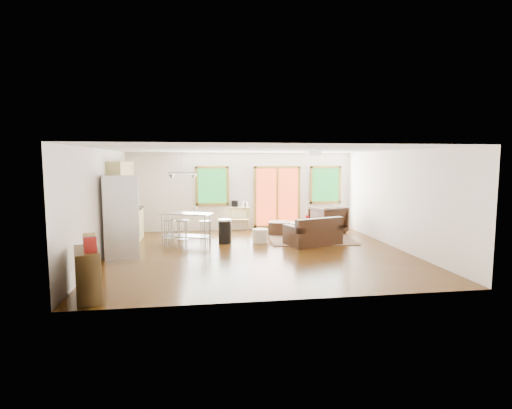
{
  "coord_description": "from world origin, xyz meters",
  "views": [
    {
      "loc": [
        -1.5,
        -9.81,
        2.31
      ],
      "look_at": [
        0.0,
        0.3,
        1.2
      ],
      "focal_mm": 28.0,
      "sensor_mm": 36.0,
      "label": 1
    }
  ],
  "objects": [
    {
      "name": "rug",
      "position": [
        1.82,
        1.46,
        0.01
      ],
      "size": [
        2.56,
        2.04,
        0.02
      ],
      "primitive_type": "cube",
      "rotation": [
        0.0,
        0.0,
        -0.08
      ],
      "color": "#4A5B3C",
      "rests_on": "floor"
    },
    {
      "name": "pouf",
      "position": [
        0.27,
        1.27,
        0.19
      ],
      "size": [
        0.58,
        0.58,
        0.39
      ],
      "primitive_type": "cylinder",
      "rotation": [
        0.0,
        0.0,
        0.41
      ],
      "color": "silver",
      "rests_on": "floor"
    },
    {
      "name": "vase",
      "position": [
        1.75,
        1.68,
        0.51
      ],
      "size": [
        0.18,
        0.19,
        0.3
      ],
      "rotation": [
        0.0,
        0.0,
        0.05
      ],
      "color": "silver",
      "rests_on": "coffee_table"
    },
    {
      "name": "right_wall",
      "position": [
        3.76,
        0.0,
        1.3
      ],
      "size": [
        0.02,
        7.0,
        2.6
      ],
      "primitive_type": "cube",
      "color": "white",
      "rests_on": "ground"
    },
    {
      "name": "coffee_table",
      "position": [
        1.84,
        2.01,
        0.37
      ],
      "size": [
        1.11,
        0.68,
        0.43
      ],
      "rotation": [
        0.0,
        0.0,
        -0.03
      ],
      "color": "#32230D",
      "rests_on": "floor"
    },
    {
      "name": "french_doors",
      "position": [
        1.2,
        3.46,
        1.1
      ],
      "size": [
        1.6,
        0.05,
        2.1
      ],
      "color": "#C4401D",
      "rests_on": "back_wall"
    },
    {
      "name": "back_wall",
      "position": [
        0.0,
        3.51,
        1.3
      ],
      "size": [
        7.5,
        0.02,
        2.6
      ],
      "primitive_type": "cube",
      "color": "white",
      "rests_on": "ground"
    },
    {
      "name": "refrigerator",
      "position": [
        -3.34,
        0.14,
        0.99
      ],
      "size": [
        0.94,
        0.92,
        1.98
      ],
      "rotation": [
        0.0,
        0.0,
        0.22
      ],
      "color": "#B7BABC",
      "rests_on": "floor"
    },
    {
      "name": "loveseat",
      "position": [
        1.68,
        0.74,
        0.31
      ],
      "size": [
        1.65,
        1.24,
        0.78
      ],
      "rotation": [
        0.0,
        0.0,
        0.31
      ],
      "color": "black",
      "rests_on": "floor"
    },
    {
      "name": "book",
      "position": [
        1.89,
        1.79,
        0.55
      ],
      "size": [
        0.22,
        0.1,
        0.3
      ],
      "primitive_type": "imported",
      "rotation": [
        0.0,
        0.0,
        0.31
      ],
      "color": "maroon",
      "rests_on": "coffee_table"
    },
    {
      "name": "front_wall",
      "position": [
        0.0,
        -3.51,
        1.3
      ],
      "size": [
        7.5,
        0.02,
        2.6
      ],
      "primitive_type": "cube",
      "color": "white",
      "rests_on": "ground"
    },
    {
      "name": "bar_stool_a",
      "position": [
        -2.28,
        1.18,
        0.54
      ],
      "size": [
        0.43,
        0.43,
        0.73
      ],
      "rotation": [
        0.0,
        0.0,
        0.31
      ],
      "color": "#B7BABC",
      "rests_on": "floor"
    },
    {
      "name": "ceiling",
      "position": [
        0.0,
        0.0,
        2.61
      ],
      "size": [
        7.5,
        7.0,
        0.02
      ],
      "primitive_type": "cube",
      "color": "white",
      "rests_on": "ground"
    },
    {
      "name": "ottoman",
      "position": [
        1.05,
        2.4,
        0.21
      ],
      "size": [
        0.77,
        0.77,
        0.41
      ],
      "primitive_type": "cube",
      "rotation": [
        0.0,
        0.0,
        -0.28
      ],
      "color": "black",
      "rests_on": "floor"
    },
    {
      "name": "armchair",
      "position": [
        2.63,
        2.37,
        0.49
      ],
      "size": [
        1.17,
        1.13,
        0.98
      ],
      "primitive_type": "imported",
      "rotation": [
        0.0,
        0.0,
        3.44
      ],
      "color": "black",
      "rests_on": "floor"
    },
    {
      "name": "bar_stool_c",
      "position": [
        -1.3,
        1.08,
        0.51
      ],
      "size": [
        0.41,
        0.41,
        0.69
      ],
      "rotation": [
        0.0,
        0.0,
        0.31
      ],
      "color": "#B7BABC",
      "rests_on": "floor"
    },
    {
      "name": "cup",
      "position": [
        -1.56,
        1.36,
        1.01
      ],
      "size": [
        0.15,
        0.13,
        0.12
      ],
      "primitive_type": "imported",
      "rotation": [
        0.0,
        0.0,
        -0.27
      ],
      "color": "white",
      "rests_on": "island"
    },
    {
      "name": "window_left",
      "position": [
        -1.0,
        3.46,
        1.5
      ],
      "size": [
        1.1,
        0.05,
        1.3
      ],
      "color": "#1B5F23",
      "rests_on": "back_wall"
    },
    {
      "name": "island",
      "position": [
        -1.81,
        1.37,
        0.6
      ],
      "size": [
        1.49,
        1.02,
        0.88
      ],
      "rotation": [
        0.0,
        0.0,
        -0.37
      ],
      "color": "#B7BABC",
      "rests_on": "floor"
    },
    {
      "name": "window_right",
      "position": [
        2.9,
        3.46,
        1.5
      ],
      "size": [
        1.1,
        0.05,
        1.3
      ],
      "color": "#1B5F23",
      "rests_on": "back_wall"
    },
    {
      "name": "left_wall",
      "position": [
        -3.76,
        0.0,
        1.3
      ],
      "size": [
        0.02,
        7.0,
        2.6
      ],
      "primitive_type": "cube",
      "color": "white",
      "rests_on": "ground"
    },
    {
      "name": "floor",
      "position": [
        0.0,
        0.0,
        -0.01
      ],
      "size": [
        7.5,
        7.0,
        0.02
      ],
      "primitive_type": "cube",
      "color": "#321B07",
      "rests_on": "ground"
    },
    {
      "name": "ceiling_flush",
      "position": [
        1.6,
        0.6,
        2.53
      ],
      "size": [
        0.35,
        0.35,
        0.12
      ],
      "primitive_type": "cube",
      "color": "white",
      "rests_on": "ceiling"
    },
    {
      "name": "trash_can",
      "position": [
        -0.74,
        1.31,
        0.35
      ],
      "size": [
        0.49,
        0.49,
        0.69
      ],
      "rotation": [
        0.0,
        0.0,
        0.42
      ],
      "color": "black",
      "rests_on": "floor"
    },
    {
      "name": "pendant_light",
      "position": [
        -1.9,
        1.5,
        1.9
      ],
      "size": [
        0.8,
        0.18,
        0.79
      ],
      "color": "gray",
      "rests_on": "ceiling"
    },
    {
      "name": "kitchen_cart",
      "position": [
        -0.11,
        3.35,
        0.69
      ],
      "size": [
        0.73,
        0.55,
        1.01
      ],
      "rotation": [
        0.0,
        0.0,
        -0.2
      ],
      "color": "tan",
      "rests_on": "floor"
    },
    {
      "name": "bookshelf",
      "position": [
        -3.35,
        -2.93,
        0.44
      ],
      "size": [
        0.63,
        1.02,
        1.12
      ],
      "rotation": [
        0.0,
        0.0,
        0.3
      ],
      "color": "#32230D",
      "rests_on": "floor"
    },
    {
      "name": "cabinets",
      "position": [
        -3.49,
        1.7,
        0.93
      ],
      "size": [
        0.64,
        2.24,
        2.3
      ],
      "color": "tan",
      "rests_on": "floor"
    },
    {
      "name": "bar_stool_b",
      "position": [
        -1.91,
        0.91,
        0.56
      ],
      "size": [
        0.41,
        0.41,
        0.75
      ],
      "rotation": [
        0.0,
        0.0,
        -0.18
      ],
      "color": "#B7BABC",
      "rests_on": "floor"
    }
  ]
}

